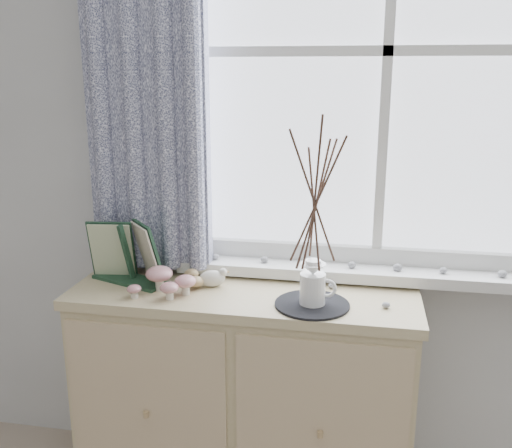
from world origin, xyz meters
name	(u,v)px	position (x,y,z in m)	size (l,w,h in m)	color
sideboard	(245,397)	(-0.15, 1.75, 0.43)	(1.20, 0.45, 0.85)	#CAB48D
botanical_book	(125,254)	(-0.57, 1.72, 0.96)	(0.33, 0.13, 0.23)	#1D3C28
toadstool_cluster	(165,280)	(-0.41, 1.66, 0.90)	(0.22, 0.15, 0.09)	beige
wooden_eggs	(194,278)	(-0.34, 1.76, 0.88)	(0.09, 0.11, 0.06)	tan
songbird_figurine	(212,277)	(-0.27, 1.76, 0.88)	(0.13, 0.06, 0.07)	white
crocheted_doily	(312,305)	(0.10, 1.65, 0.85)	(0.24, 0.24, 0.01)	black
twig_pitcher	(315,197)	(0.10, 1.65, 1.21)	(0.24, 0.24, 0.63)	white
sideboard_pebbles	(332,293)	(0.15, 1.75, 0.86)	(0.33, 0.22, 0.02)	#99999C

